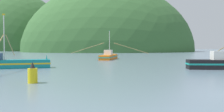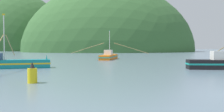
# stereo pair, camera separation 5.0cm
# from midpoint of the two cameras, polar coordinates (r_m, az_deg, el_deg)

# --- Properties ---
(hill_mid_right) EXTENTS (117.87, 94.30, 89.41)m
(hill_mid_right) POSITION_cam_midpoint_polar(r_m,az_deg,el_deg) (162.36, -0.34, 1.14)
(hill_mid_right) COLOR #386633
(hill_mid_right) RESTS_ON ground
(hill_far_right) EXTENTS (87.42, 69.93, 94.76)m
(hill_far_right) POSITION_cam_midpoint_polar(r_m,az_deg,el_deg) (212.25, -21.75, 1.22)
(hill_far_right) COLOR #386633
(hill_far_right) RESTS_ON ground
(hill_far_center) EXTENTS (161.58, 129.27, 57.56)m
(hill_far_center) POSITION_cam_midpoint_polar(r_m,az_deg,el_deg) (267.43, -23.48, 1.36)
(hill_far_center) COLOR #47703D
(hill_far_center) RESTS_ON ground
(fishing_boat_orange) EXTENTS (17.08, 11.70, 7.01)m
(fishing_boat_orange) POSITION_cam_midpoint_polar(r_m,az_deg,el_deg) (55.94, -0.81, -0.08)
(fishing_boat_orange) COLOR orange
(fishing_boat_orange) RESTS_ON ground
(fishing_boat_teal) EXTENTS (11.80, 18.40, 7.34)m
(fishing_boat_teal) POSITION_cam_midpoint_polar(r_m,az_deg,el_deg) (34.58, -24.91, -1.58)
(fishing_boat_teal) COLOR #147F84
(fishing_boat_teal) RESTS_ON ground
(channel_buoy) EXTENTS (0.76, 0.76, 1.69)m
(channel_buoy) POSITION_cam_midpoint_polar(r_m,az_deg,el_deg) (19.86, -18.84, -4.24)
(channel_buoy) COLOR yellow
(channel_buoy) RESTS_ON ground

